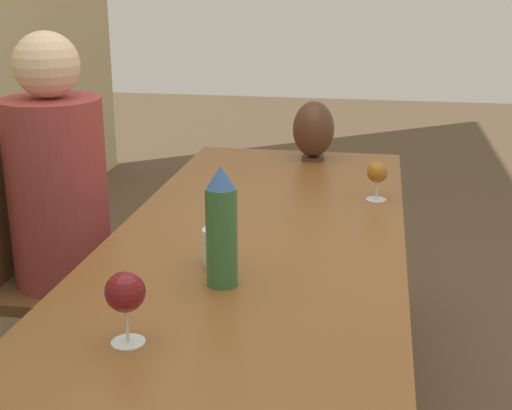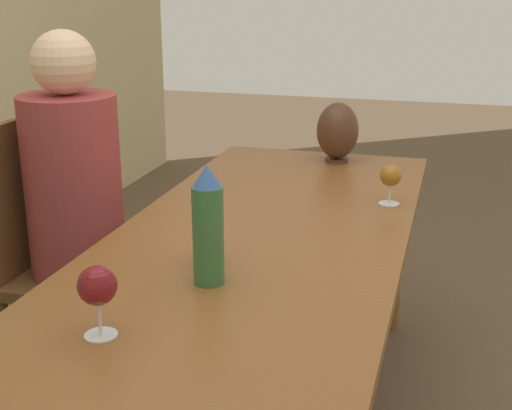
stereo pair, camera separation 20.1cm
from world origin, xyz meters
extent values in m
cube|color=brown|center=(0.00, 0.00, 0.71)|extent=(2.45, 0.84, 0.04)
cylinder|color=brown|center=(1.13, -0.32, 0.34)|extent=(0.07, 0.07, 0.69)
cylinder|color=brown|center=(1.13, 0.32, 0.34)|extent=(0.07, 0.07, 0.69)
cylinder|color=#336638|center=(-0.18, 0.03, 0.85)|extent=(0.08, 0.08, 0.25)
cone|color=#33599E|center=(-0.18, 0.03, 1.00)|extent=(0.07, 0.07, 0.05)
cylinder|color=silver|center=(-0.06, 0.07, 0.78)|extent=(0.07, 0.07, 0.10)
cylinder|color=#4C2D1E|center=(1.08, -0.07, 0.74)|extent=(0.09, 0.09, 0.01)
ellipsoid|color=#4C2D1E|center=(1.08, -0.07, 0.86)|extent=(0.17, 0.17, 0.23)
cylinder|color=silver|center=(0.57, -0.33, 0.73)|extent=(0.07, 0.07, 0.00)
cylinder|color=silver|center=(0.57, -0.33, 0.76)|extent=(0.01, 0.01, 0.06)
sphere|color=#995B19|center=(0.57, -0.33, 0.82)|extent=(0.07, 0.07, 0.07)
cylinder|color=silver|center=(-0.50, 0.15, 0.73)|extent=(0.07, 0.07, 0.00)
cylinder|color=silver|center=(-0.50, 0.15, 0.77)|extent=(0.01, 0.01, 0.08)
sphere|color=maroon|center=(-0.50, 0.15, 0.84)|extent=(0.08, 0.08, 0.08)
cube|color=brown|center=(0.33, 0.69, 0.45)|extent=(0.44, 0.44, 0.04)
cube|color=brown|center=(0.33, 0.89, 0.73)|extent=(0.40, 0.03, 0.53)
cylinder|color=brown|center=(0.14, 0.50, 0.21)|extent=(0.04, 0.04, 0.43)
cylinder|color=brown|center=(0.52, 0.50, 0.21)|extent=(0.04, 0.04, 0.43)
cylinder|color=brown|center=(0.14, 0.88, 0.21)|extent=(0.04, 0.04, 0.43)
cylinder|color=brown|center=(0.52, 0.88, 0.21)|extent=(0.04, 0.04, 0.43)
cube|color=#2D2D38|center=(0.33, 0.63, 0.23)|extent=(0.24, 0.18, 0.47)
cylinder|color=#993838|center=(0.33, 0.69, 0.77)|extent=(0.32, 0.32, 0.62)
sphere|color=beige|center=(0.33, 0.69, 1.18)|extent=(0.21, 0.21, 0.21)
camera|label=1|loc=(-1.74, -0.33, 1.45)|focal=50.00mm
camera|label=2|loc=(-1.70, -0.53, 1.45)|focal=50.00mm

